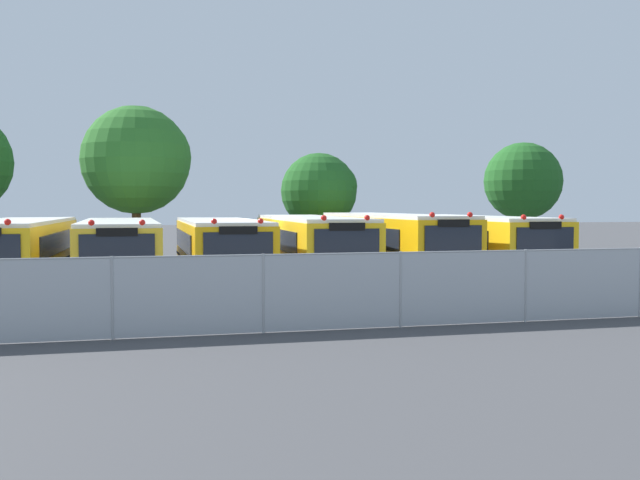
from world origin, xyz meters
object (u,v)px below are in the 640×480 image
object	(u,v)px
school_bus_4	(390,244)
traffic_cone	(108,318)
school_bus_5	(472,244)
tree_1	(140,159)
school_bus_2	(220,249)
tree_2	(322,191)
school_bus_1	(119,250)
tree_3	(522,179)
school_bus_0	(19,251)
school_bus_3	(310,246)

from	to	relation	value
school_bus_4	traffic_cone	world-z (taller)	school_bus_4
school_bus_5	tree_1	size ratio (longest dim) A/B	1.42
school_bus_2	tree_2	world-z (taller)	tree_2
school_bus_4	school_bus_5	xyz separation A→B (m)	(3.33, -0.18, -0.04)
school_bus_4	tree_2	bearing A→B (deg)	-87.63
school_bus_1	tree_3	size ratio (longest dim) A/B	1.72
school_bus_5	traffic_cone	bearing A→B (deg)	31.93
tree_3	tree_1	bearing A→B (deg)	-179.00
school_bus_0	tree_3	xyz separation A→B (m)	(24.33, 9.49, 2.95)
school_bus_1	school_bus_3	size ratio (longest dim) A/B	0.99
tree_3	traffic_cone	world-z (taller)	tree_3
school_bus_2	tree_2	distance (m)	10.72
tree_1	school_bus_4	bearing A→B (deg)	-44.57
school_bus_3	tree_1	world-z (taller)	tree_1
tree_3	school_bus_1	bearing A→B (deg)	-155.75
school_bus_0	school_bus_2	xyz separation A→B (m)	(6.80, -0.08, -0.02)
school_bus_5	school_bus_3	bearing A→B (deg)	-0.47
school_bus_5	tree_3	bearing A→B (deg)	-128.43
school_bus_4	tree_3	bearing A→B (deg)	-140.58
school_bus_1	school_bus_5	xyz separation A→B (m)	(13.37, -0.22, 0.05)
school_bus_4	tree_2	world-z (taller)	tree_2
tree_1	tree_3	xyz separation A→B (m)	(20.30, 0.36, -0.78)
school_bus_1	tree_1	distance (m)	9.89
school_bus_0	school_bus_1	xyz separation A→B (m)	(3.29, 0.01, -0.02)
school_bus_1	tree_2	distance (m)	12.94
tree_3	school_bus_2	bearing A→B (deg)	-151.38
tree_2	traffic_cone	world-z (taller)	tree_2
traffic_cone	school_bus_3	bearing A→B (deg)	50.75
school_bus_1	school_bus_5	size ratio (longest dim) A/B	1.00
tree_1	tree_2	distance (m)	8.87
school_bus_1	tree_3	world-z (taller)	tree_3
school_bus_2	tree_2	xyz separation A→B (m)	(5.97, 8.61, 2.29)
tree_2	school_bus_2	bearing A→B (deg)	-124.72
school_bus_2	school_bus_3	world-z (taller)	school_bus_3
school_bus_0	school_bus_3	world-z (taller)	school_bus_3
school_bus_4	tree_2	xyz separation A→B (m)	(-0.58, 8.57, 2.20)
school_bus_0	tree_2	world-z (taller)	tree_2
school_bus_5	tree_2	world-z (taller)	tree_2
school_bus_0	traffic_cone	world-z (taller)	school_bus_0
school_bus_2	school_bus_3	bearing A→B (deg)	178.10
school_bus_2	school_bus_3	size ratio (longest dim) A/B	0.93
tree_1	tree_3	bearing A→B (deg)	1.00
tree_2	traffic_cone	bearing A→B (deg)	-119.05
school_bus_4	traffic_cone	xyz separation A→B (m)	(-10.10, -8.59, -1.18)
school_bus_3	traffic_cone	xyz separation A→B (m)	(-6.90, -8.45, -1.14)
tree_1	traffic_cone	distance (m)	18.42
school_bus_0	tree_2	size ratio (longest dim) A/B	2.13
school_bus_0	school_bus_5	xyz separation A→B (m)	(16.67, -0.21, 0.03)
school_bus_2	school_bus_5	bearing A→B (deg)	178.95
school_bus_0	school_bus_3	xyz separation A→B (m)	(10.14, -0.17, 0.03)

